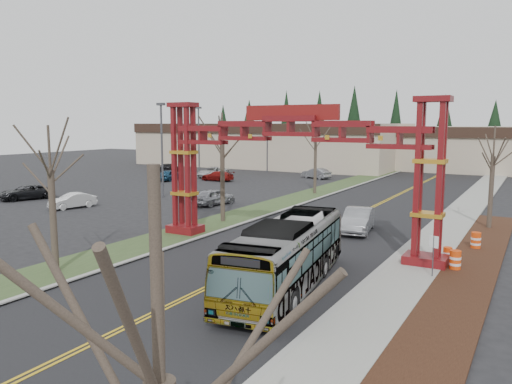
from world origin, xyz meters
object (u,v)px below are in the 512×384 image
Objects in this scene: transit_bus at (287,255)px; parked_car_far_b at (213,172)px; silver_sedan at (358,220)px; retail_building_west at (272,144)px; bare_tree_median_near at (50,171)px; light_pole_near at (162,143)px; light_pole_mid at (199,136)px; street_sign at (434,248)px; barrel_south at (455,261)px; parked_car_near_c at (26,192)px; bare_tree_median_far at (316,142)px; parked_car_mid_b at (170,175)px; parked_car_far_a at (316,173)px; parked_car_near_a at (214,197)px; gateway_arch at (291,150)px; parked_car_near_b at (72,201)px; parked_car_mid_a at (217,176)px; barrel_north at (476,241)px; light_pole_far at (267,137)px; barrel_mid at (447,255)px; parked_car_far_c at (169,168)px; bare_tree_right_far at (493,157)px; bare_tree_median_mid at (222,144)px.

transit_bus reaches higher than parked_car_far_b.
retail_building_west is at bearing 114.83° from silver_sedan.
bare_tree_median_near is 0.78× the size of light_pole_near.
light_pole_mid reaches higher than transit_bus.
parked_car_far_b is (2.91, -23.16, -3.03)m from retail_building_west.
street_sign reaches higher than barrel_south.
bare_tree_median_far is at bearing 58.74° from parked_car_near_c.
barrel_south is at bearing 140.15° from parked_car_mid_b.
parked_car_near_a is at bearing 22.23° from parked_car_far_a.
parked_car_near_c is (-1.38, -49.54, -3.06)m from retail_building_west.
gateway_arch is 1.85× the size of light_pole_mid.
street_sign is at bearing -55.75° from bare_tree_median_far.
parked_car_mid_b is (-6.55, 21.43, 0.07)m from parked_car_near_b.
parked_car_mid_a is 16.29m from light_pole_near.
parked_car_mid_b reaches higher than barrel_north.
street_sign reaches higher than parked_car_far_b.
silver_sedan is 16.06m from parked_car_near_a.
light_pole_mid reaches higher than barrel_south.
gateway_arch is 39.38m from parked_car_far_a.
barrel_north is (39.48, -25.89, -5.16)m from light_pole_mid.
parked_car_far_a is at bearing -21.34° from light_pole_far.
parked_car_near_a is 24.23m from barrel_mid.
parked_car_far_a is 11.53m from light_pole_far.
bare_tree_median_far is at bearing 102.35° from transit_bus.
retail_building_west reaches higher than barrel_south.
silver_sedan is 36.72m from parked_car_mid_b.
light_pole_near is (15.78, -19.91, 4.78)m from parked_car_far_c.
parked_car_far_a is 4.89× the size of barrel_mid.
parked_car_far_b reaches higher than parked_car_near_c.
barrel_south is (36.58, -30.94, -0.19)m from parked_car_far_b.
parked_car_near_a is at bearing 156.08° from barrel_mid.
retail_building_west is at bearing 91.01° from light_pole_mid.
bare_tree_median_far is 0.81× the size of light_pole_far.
parked_car_near_c is 41.11m from barrel_south.
parked_car_far_a is 15.91m from bare_tree_median_far.
silver_sedan is at bearing 59.09° from bare_tree_median_near.
transit_bus is at bearing -6.36° from parked_car_near_b.
bare_tree_median_near is 1.01× the size of bare_tree_right_far.
bare_tree_median_mid reaches higher than bare_tree_right_far.
light_pole_near is at bearing -140.51° from bare_tree_median_far.
gateway_arch is 10.93m from barrel_south.
parked_car_far_c is at bearing 123.40° from bare_tree_median_near.
parked_car_mid_a is at bearing 112.85° from bare_tree_median_near.
parked_car_far_b is at bearing 148.26° from parked_car_far_c.
light_pole_far is (-15.58, 35.66, -0.52)m from bare_tree_median_mid.
parked_car_far_b is 5.86× the size of barrel_mid.
retail_building_west is 9.06× the size of parked_car_near_c.
bare_tree_median_near reaches higher than parked_car_mid_b.
parked_car_mid_a is 0.86× the size of parked_car_far_b.
bare_tree_median_near is at bearing -170.19° from transit_bus.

